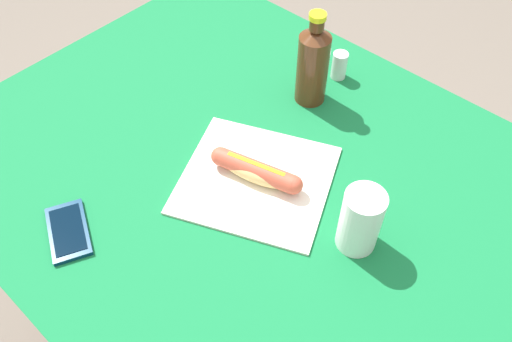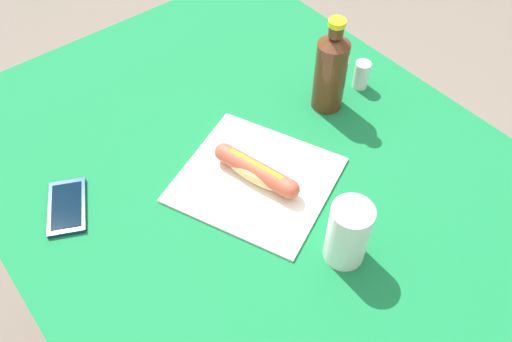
# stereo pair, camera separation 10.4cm
# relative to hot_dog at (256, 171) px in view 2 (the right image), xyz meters

# --- Properties ---
(ground_plane) EXTENTS (6.00, 6.00, 0.00)m
(ground_plane) POSITION_rel_hot_dog_xyz_m (-0.04, 0.02, -0.80)
(ground_plane) COLOR #6B6056
(ground_plane) RESTS_ON ground
(dining_table) EXTENTS (1.22, 0.97, 0.76)m
(dining_table) POSITION_rel_hot_dog_xyz_m (-0.04, 0.02, -0.15)
(dining_table) COLOR brown
(dining_table) RESTS_ON ground
(paper_wrapper) EXTENTS (0.38, 0.37, 0.01)m
(paper_wrapper) POSITION_rel_hot_dog_xyz_m (0.00, 0.00, -0.03)
(paper_wrapper) COLOR silver
(paper_wrapper) RESTS_ON dining_table
(hot_dog) EXTENTS (0.19, 0.08, 0.05)m
(hot_dog) POSITION_rel_hot_dog_xyz_m (0.00, 0.00, 0.00)
(hot_dog) COLOR #E5BC75
(hot_dog) RESTS_ON paper_wrapper
(cell_phone) EXTENTS (0.15, 0.12, 0.01)m
(cell_phone) POSITION_rel_hot_dog_xyz_m (-0.17, -0.33, -0.03)
(cell_phone) COLOR #0A2D4C
(cell_phone) RESTS_ON dining_table
(soda_bottle) EXTENTS (0.07, 0.07, 0.22)m
(soda_bottle) POSITION_rel_hot_dog_xyz_m (-0.07, 0.27, 0.07)
(soda_bottle) COLOR #4C2814
(soda_bottle) RESTS_ON dining_table
(drinking_cup) EXTENTS (0.07, 0.07, 0.13)m
(drinking_cup) POSITION_rel_hot_dog_xyz_m (0.23, 0.01, 0.04)
(drinking_cup) COLOR white
(drinking_cup) RESTS_ON dining_table
(salt_shaker) EXTENTS (0.04, 0.04, 0.07)m
(salt_shaker) POSITION_rel_hot_dog_xyz_m (-0.07, 0.37, 0.00)
(salt_shaker) COLOR silver
(salt_shaker) RESTS_ON dining_table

